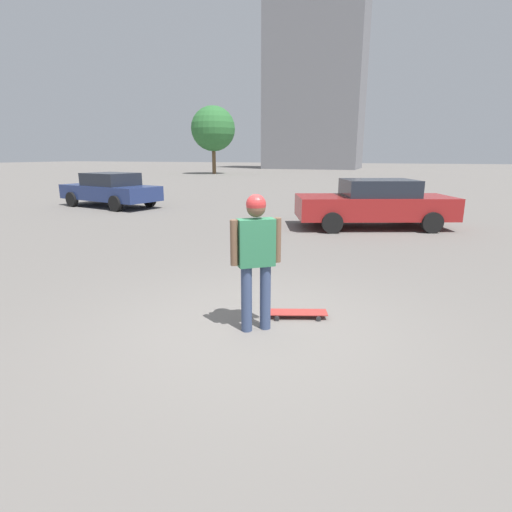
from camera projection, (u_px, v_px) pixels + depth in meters
name	position (u px, v px, depth m)	size (l,w,h in m)	color
ground_plane	(256.00, 329.00, 5.21)	(220.00, 220.00, 0.00)	slate
person	(256.00, 250.00, 4.95)	(0.43, 0.54, 1.75)	#38476B
skateboard	(297.00, 313.00, 5.58)	(0.50, 0.87, 0.08)	#A5332D
car_parked_near	(374.00, 203.00, 12.33)	(3.45, 5.05, 1.48)	maroon
car_parked_far	(110.00, 189.00, 17.30)	(2.74, 4.92, 1.46)	navy
building_block_distant	(316.00, 74.00, 62.89)	(9.34, 15.02, 29.08)	slate
tree_distant	(213.00, 129.00, 46.49)	(5.13, 5.13, 7.74)	brown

